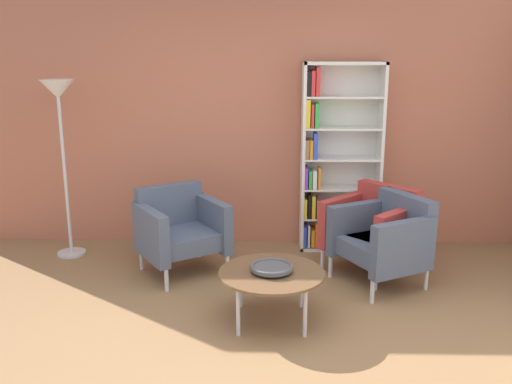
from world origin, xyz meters
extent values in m
plane|color=olive|center=(0.00, 0.00, 0.00)|extent=(8.32, 8.32, 0.00)
cube|color=#B2664C|center=(0.00, 2.46, 1.45)|extent=(6.40, 0.12, 2.90)
cube|color=silver|center=(0.52, 2.23, 0.95)|extent=(0.03, 0.30, 1.90)
cube|color=silver|center=(1.29, 2.23, 0.95)|extent=(0.03, 0.30, 1.90)
cube|color=silver|center=(0.91, 2.23, 1.89)|extent=(0.80, 0.30, 0.03)
cube|color=silver|center=(0.91, 2.23, 0.01)|extent=(0.80, 0.30, 0.03)
cube|color=silver|center=(0.91, 2.37, 0.95)|extent=(0.80, 0.02, 1.90)
cube|color=silver|center=(0.91, 2.23, 0.34)|extent=(0.76, 0.28, 0.02)
cube|color=silver|center=(0.91, 2.23, 0.64)|extent=(0.76, 0.28, 0.02)
cube|color=silver|center=(0.91, 2.23, 0.95)|extent=(0.76, 0.28, 0.02)
cube|color=silver|center=(0.91, 2.23, 1.26)|extent=(0.76, 0.28, 0.02)
cube|color=silver|center=(0.91, 2.23, 1.56)|extent=(0.76, 0.28, 0.02)
cube|color=blue|center=(0.56, 2.20, 0.15)|extent=(0.03, 0.22, 0.21)
cube|color=white|center=(0.60, 2.18, 0.15)|extent=(0.02, 0.18, 0.22)
cube|color=orange|center=(0.64, 2.19, 0.13)|extent=(0.04, 0.20, 0.18)
cube|color=orange|center=(0.68, 2.19, 0.16)|extent=(0.03, 0.20, 0.25)
cube|color=yellow|center=(0.55, 2.18, 0.45)|extent=(0.03, 0.18, 0.20)
cube|color=black|center=(0.60, 2.19, 0.47)|extent=(0.03, 0.21, 0.24)
cube|color=yellow|center=(0.64, 2.18, 0.46)|extent=(0.04, 0.17, 0.23)
cube|color=olive|center=(0.68, 2.22, 0.44)|extent=(0.02, 0.25, 0.19)
cube|color=purple|center=(0.56, 2.21, 0.76)|extent=(0.03, 0.25, 0.21)
cube|color=green|center=(0.60, 2.19, 0.75)|extent=(0.03, 0.21, 0.18)
cube|color=white|center=(0.64, 2.19, 0.75)|extent=(0.04, 0.20, 0.18)
cube|color=orange|center=(0.69, 2.18, 0.76)|extent=(0.02, 0.17, 0.21)
cube|color=olive|center=(0.56, 2.20, 1.05)|extent=(0.04, 0.21, 0.19)
cube|color=orange|center=(0.60, 2.21, 1.05)|extent=(0.03, 0.24, 0.19)
cube|color=blue|center=(0.64, 2.18, 1.09)|extent=(0.04, 0.17, 0.25)
cube|color=yellow|center=(0.56, 2.18, 1.41)|extent=(0.04, 0.18, 0.28)
cube|color=red|center=(0.60, 2.21, 1.38)|extent=(0.03, 0.23, 0.23)
cube|color=green|center=(0.65, 2.20, 1.39)|extent=(0.04, 0.21, 0.24)
cube|color=black|center=(0.56, 2.18, 1.69)|extent=(0.04, 0.18, 0.23)
cube|color=red|center=(0.60, 2.19, 1.70)|extent=(0.04, 0.20, 0.24)
cube|color=red|center=(0.65, 2.21, 1.71)|extent=(0.04, 0.23, 0.28)
cylinder|color=brown|center=(0.20, 0.59, 0.39)|extent=(0.80, 0.80, 0.02)
cylinder|color=silver|center=(-0.04, 0.35, 0.19)|extent=(0.03, 0.03, 0.38)
cylinder|color=silver|center=(0.44, 0.35, 0.19)|extent=(0.03, 0.03, 0.38)
cylinder|color=silver|center=(-0.04, 0.83, 0.19)|extent=(0.03, 0.03, 0.38)
cylinder|color=silver|center=(0.44, 0.83, 0.19)|extent=(0.03, 0.03, 0.38)
cylinder|color=#4C4C51|center=(0.20, 0.59, 0.41)|extent=(0.13, 0.13, 0.02)
cylinder|color=#4C4C51|center=(0.20, 0.59, 0.43)|extent=(0.32, 0.32, 0.02)
torus|color=#4C4C51|center=(0.20, 0.59, 0.44)|extent=(0.32, 0.32, 0.02)
cube|color=#4C566B|center=(-0.61, 1.53, 0.32)|extent=(0.85, 0.84, 0.16)
cube|color=#4C566B|center=(-0.76, 1.75, 0.59)|extent=(0.60, 0.46, 0.38)
cube|color=#4C566B|center=(-0.86, 1.34, 0.43)|extent=(0.43, 0.57, 0.46)
cube|color=#4C566B|center=(-0.34, 1.68, 0.43)|extent=(0.43, 0.57, 0.46)
cylinder|color=silver|center=(-0.69, 1.10, 0.12)|extent=(0.04, 0.04, 0.24)
cylinder|color=silver|center=(-0.19, 1.44, 0.12)|extent=(0.04, 0.04, 0.24)
cylinder|color=silver|center=(-1.01, 1.59, 0.12)|extent=(0.04, 0.04, 0.24)
cylinder|color=silver|center=(-0.51, 1.92, 0.12)|extent=(0.04, 0.04, 0.24)
cube|color=#4C566B|center=(1.16, 1.32, 0.32)|extent=(0.81, 0.84, 0.16)
cube|color=#4C566B|center=(1.40, 1.45, 0.59)|extent=(0.41, 0.62, 0.38)
cube|color=#4C566B|center=(1.00, 1.58, 0.43)|extent=(0.59, 0.38, 0.46)
cube|color=#4C566B|center=(1.29, 1.04, 0.43)|extent=(0.59, 0.38, 0.46)
cylinder|color=silver|center=(0.74, 1.44, 0.12)|extent=(0.04, 0.04, 0.24)
cylinder|color=silver|center=(1.03, 0.91, 0.12)|extent=(0.04, 0.04, 0.24)
cylinder|color=silver|center=(1.26, 1.71, 0.12)|extent=(0.04, 0.04, 0.24)
cylinder|color=silver|center=(1.54, 1.18, 0.12)|extent=(0.04, 0.04, 0.24)
cube|color=#B73833|center=(1.12, 1.60, 0.32)|extent=(0.86, 0.86, 0.16)
cube|color=#B73833|center=(1.31, 1.79, 0.59)|extent=(0.53, 0.54, 0.38)
cube|color=#B73833|center=(0.89, 1.81, 0.43)|extent=(0.52, 0.50, 0.46)
cube|color=#B73833|center=(1.32, 1.37, 0.43)|extent=(0.52, 0.50, 0.46)
cylinder|color=silver|center=(0.69, 1.60, 0.12)|extent=(0.04, 0.04, 0.24)
cylinder|color=silver|center=(1.10, 1.17, 0.12)|extent=(0.04, 0.04, 0.24)
cylinder|color=silver|center=(1.10, 2.01, 0.12)|extent=(0.04, 0.04, 0.24)
cylinder|color=silver|center=(1.52, 1.57, 0.12)|extent=(0.04, 0.04, 0.24)
cylinder|color=silver|center=(-1.81, 1.97, 0.01)|extent=(0.28, 0.28, 0.02)
cylinder|color=silver|center=(-1.81, 1.97, 0.85)|extent=(0.03, 0.03, 1.65)
cone|color=white|center=(-1.81, 1.97, 1.65)|extent=(0.32, 0.32, 0.18)
camera|label=1|loc=(0.17, -3.28, 2.00)|focal=38.90mm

